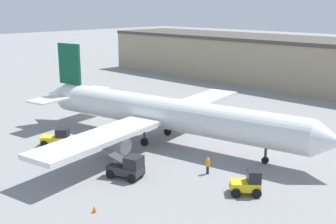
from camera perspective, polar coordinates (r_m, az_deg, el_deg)
name	(u,v)px	position (r m, az deg, el deg)	size (l,w,h in m)	color
ground_plane	(168,143)	(49.70, 0.00, -4.16)	(400.00, 400.00, 0.00)	gray
terminal_building	(268,59)	(90.70, 13.33, 6.95)	(77.28, 17.15, 9.44)	gray
airplane	(161,113)	(49.23, -0.91, -0.14)	(40.29, 35.76, 10.80)	silver
ground_crew_worker	(208,165)	(40.67, 5.40, -7.17)	(0.37, 0.37, 1.68)	#1E2338
baggage_tug	(58,138)	(50.13, -14.74, -3.36)	(3.35, 3.26, 2.00)	yellow
belt_loader_truck	(128,167)	(39.75, -5.47, -7.43)	(3.66, 2.90, 2.20)	#2D2D33
pushback_tug	(248,183)	(37.01, 10.78, -9.46)	(3.06, 3.00, 2.18)	yellow
safety_cone_near	(94,209)	(34.18, -9.96, -12.84)	(0.36, 0.36, 0.55)	#EF590F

